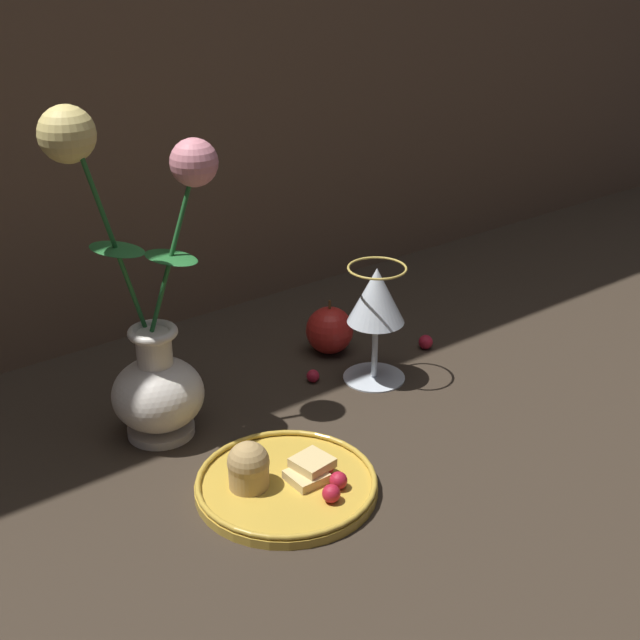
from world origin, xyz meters
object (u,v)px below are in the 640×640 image
at_px(vase, 151,338).
at_px(apple_beside_vase, 330,330).
at_px(wine_glass, 376,301).
at_px(plate_with_pastries, 282,481).

distance_m(vase, apple_beside_vase, 0.30).
bearing_deg(vase, wine_glass, -10.39).
bearing_deg(vase, plate_with_pastries, -74.85).
relative_size(vase, apple_beside_vase, 4.99).
relative_size(vase, plate_with_pastries, 2.00).
height_order(vase, apple_beside_vase, vase).
xyz_separation_m(plate_with_pastries, wine_glass, (0.23, 0.13, 0.10)).
bearing_deg(apple_beside_vase, wine_glass, -89.89).
distance_m(plate_with_pastries, apple_beside_vase, 0.32).
bearing_deg(plate_with_pastries, vase, 105.15).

